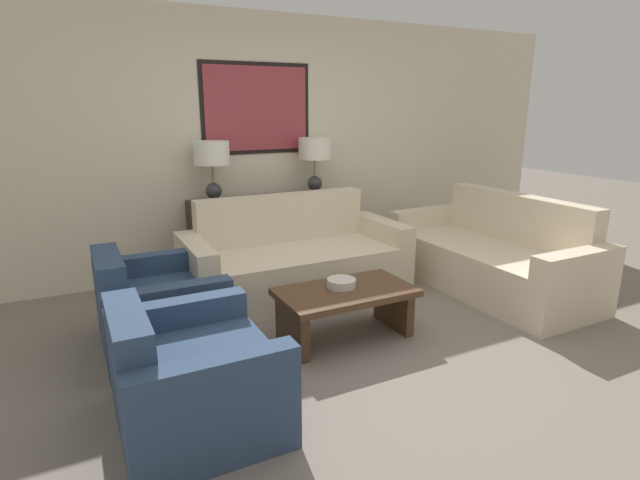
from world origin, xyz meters
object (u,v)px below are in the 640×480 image
Objects in this scene: table_lamp_left at (212,159)px; table_lamp_right at (315,154)px; couch_by_side at (492,258)px; console_table at (268,235)px; couch_by_back_wall at (295,262)px; coffee_table at (345,303)px; armchair_near_camera at (191,379)px; decorative_bowl at (341,283)px; armchair_near_back_wall at (157,310)px.

table_lamp_left is 1.00× the size of table_lamp_right.
console_table is at bearing 140.24° from couch_by_side.
coffee_table is at bearing -93.44° from couch_by_back_wall.
table_lamp_left and table_lamp_right have the same top height.
couch_by_side is 2.16× the size of armchair_near_camera.
couch_by_side reaches higher than decorative_bowl.
console_table is 1.71m from decorative_bowl.
decorative_bowl is at bearing -172.02° from couch_by_side.
table_lamp_left is at bearing 180.00° from table_lamp_right.
armchair_near_back_wall is (-1.29, 0.55, -0.01)m from coffee_table.
table_lamp_right reaches higher than armchair_near_back_wall.
armchair_near_back_wall is (-1.36, -0.53, -0.03)m from couch_by_back_wall.
console_table reaches higher than coffee_table.
console_table is 2.68m from armchair_near_camera.
armchair_near_back_wall reaches higher than decorative_bowl.
table_lamp_left is (-0.56, 0.00, 0.83)m from console_table.
table_lamp_right is at bearing 50.37° from armchair_near_camera.
couch_by_back_wall is at bearing 86.05° from decorative_bowl.
decorative_bowl is (-0.07, -1.02, 0.13)m from couch_by_back_wall.
couch_by_side reaches higher than armchair_near_back_wall.
couch_by_side is 9.33× the size of decorative_bowl.
decorative_bowl is at bearing -93.95° from couch_by_back_wall.
console_table is 1.77m from coffee_table.
coffee_table is 4.62× the size of decorative_bowl.
couch_by_side is 2.02× the size of coffee_table.
console_table reaches higher than decorative_bowl.
armchair_near_camera is (-3.11, -0.86, -0.03)m from couch_by_side.
couch_by_side is (1.75, -1.46, -0.11)m from console_table.
couch_by_back_wall is 2.02× the size of coffee_table.
table_lamp_left reaches higher than couch_by_side.
decorative_bowl is 1.39m from armchair_near_back_wall.
armchair_near_back_wall is (-1.29, 0.49, -0.15)m from decorative_bowl.
console_table is 0.70m from couch_by_back_wall.
table_lamp_right reaches higher than armchair_near_camera.
couch_by_back_wall is (0.56, -0.69, -0.93)m from table_lamp_left.
table_lamp_left is at bearing 105.90° from decorative_bowl.
couch_by_back_wall reaches higher than armchair_near_camera.
table_lamp_right is (0.56, 0.00, 0.83)m from console_table.
console_table reaches higher than armchair_near_back_wall.
armchair_near_camera is (0.00, -1.09, 0.00)m from armchair_near_back_wall.
couch_by_back_wall is at bearing -90.00° from console_table.
decorative_bowl reaches higher than coffee_table.
console_table is 2.28m from couch_by_side.
table_lamp_left reaches higher than coffee_table.
couch_by_side reaches higher than coffee_table.
table_lamp_left is 1.29m from couch_by_back_wall.
table_lamp_right reaches higher than decorative_bowl.
armchair_near_back_wall is (-0.80, -1.22, -0.96)m from table_lamp_left.
couch_by_back_wall is (0.00, -0.69, -0.11)m from console_table.
table_lamp_right reaches higher than couch_by_back_wall.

